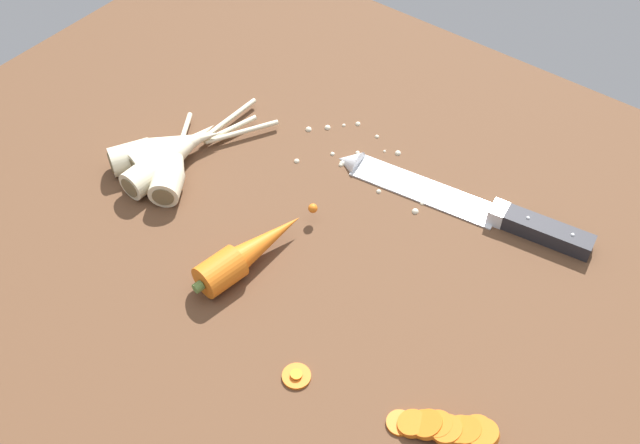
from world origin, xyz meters
TOP-DOWN VIEW (x-y plane):
  - ground_plane at (0.00, 0.00)cm, footprint 120.00×90.00cm
  - chefs_knife at (10.92, 12.28)cm, footprint 34.83×8.23cm
  - whole_carrot at (-3.45, -11.39)cm, footprint 6.46×18.78cm
  - parsnip_front at (-23.09, -3.88)cm, footprint 7.36×18.97cm
  - parsnip_mid_left at (-24.28, -4.23)cm, footprint 13.57×21.72cm
  - parsnip_mid_right at (-22.54, -4.82)cm, footprint 4.19×24.07cm
  - parsnip_back at (-21.14, -6.29)cm, footprint 11.37×16.10cm
  - carrot_slice_stack at (26.52, -16.22)cm, footprint 10.70×5.98cm
  - carrot_slice_stray_near at (10.71, -20.09)cm, footprint 3.13×3.13cm
  - mince_crumbs at (-3.92, 11.57)cm, footprint 24.00×12.08cm

SIDE VIEW (x-z plane):
  - ground_plane at x=0.00cm, z-range -4.00..0.00cm
  - carrot_slice_stray_near at x=10.71cm, z-range 0.01..0.71cm
  - mince_crumbs at x=-3.92cm, z-range -0.07..0.83cm
  - chefs_knife at x=10.92cm, z-range -1.44..2.74cm
  - carrot_slice_stack at x=26.52cm, z-range -0.39..3.36cm
  - parsnip_mid_right at x=-22.54cm, z-range -0.02..3.98cm
  - parsnip_mid_left at x=-24.28cm, z-range -0.02..3.98cm
  - parsnip_front at x=-23.09cm, z-range -0.02..3.98cm
  - parsnip_back at x=-21.14cm, z-range -0.02..3.98cm
  - whole_carrot at x=-3.45cm, z-range 0.00..4.20cm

